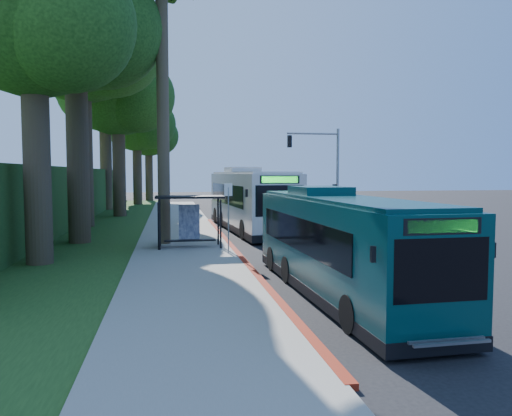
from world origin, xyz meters
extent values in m
plane|color=black|center=(0.00, 0.00, 0.00)|extent=(140.00, 140.00, 0.00)
cube|color=gray|center=(-7.30, 0.00, 0.06)|extent=(4.50, 70.00, 0.12)
cube|color=maroon|center=(-5.00, -4.00, 0.07)|extent=(0.25, 30.00, 0.13)
cube|color=#234719|center=(-13.00, 5.00, 0.03)|extent=(8.00, 70.00, 0.06)
cube|color=black|center=(-7.00, -3.00, 2.50)|extent=(3.20, 1.50, 0.10)
cube|color=black|center=(-8.45, -3.00, 1.20)|extent=(0.06, 1.30, 2.20)
cube|color=navy|center=(-7.00, -2.30, 1.25)|extent=(1.00, 0.12, 1.70)
cube|color=black|center=(-7.00, -3.10, 0.45)|extent=(2.40, 0.40, 0.06)
cube|color=black|center=(-8.40, -2.40, 1.20)|extent=(0.08, 0.08, 2.40)
cube|color=black|center=(-5.60, -2.40, 1.20)|extent=(0.08, 0.08, 2.40)
cube|color=black|center=(-8.40, -3.60, 1.20)|extent=(0.08, 0.08, 2.40)
cube|color=black|center=(-5.60, -3.60, 1.20)|extent=(0.08, 0.08, 2.40)
cylinder|color=gray|center=(-5.40, -5.00, 1.50)|extent=(0.06, 0.06, 3.00)
cube|color=white|center=(-5.40, -5.00, 2.90)|extent=(0.35, 0.04, 0.55)
cylinder|color=gray|center=(4.80, 10.00, 3.50)|extent=(0.20, 0.20, 7.00)
cylinder|color=gray|center=(2.80, 10.00, 6.60)|extent=(4.00, 0.14, 0.14)
cube|color=black|center=(1.00, 10.00, 6.00)|extent=(0.30, 0.30, 0.90)
cube|color=black|center=(4.55, 10.00, 2.60)|extent=(0.25, 0.25, 0.35)
cylinder|color=#4C3F2D|center=(-8.20, -1.50, 6.50)|extent=(0.60, 0.60, 13.00)
cylinder|color=#382B1E|center=(-12.50, 0.00, 5.25)|extent=(1.10, 1.10, 10.50)
sphere|color=#15350E|center=(-12.50, 0.00, 11.70)|extent=(8.00, 8.00, 8.00)
sphere|color=#15350E|center=(-10.90, -1.20, 10.50)|extent=(5.60, 5.60, 5.60)
sphere|color=#15350E|center=(-13.90, 1.40, 10.80)|extent=(5.20, 5.20, 5.20)
cylinder|color=#382B1E|center=(-13.50, 8.00, 5.95)|extent=(1.18, 1.18, 11.90)
sphere|color=#15350E|center=(-13.50, 8.00, 13.26)|extent=(10.00, 10.00, 10.00)
sphere|color=#15350E|center=(-11.50, 6.50, 11.90)|extent=(7.00, 7.00, 7.00)
sphere|color=#15350E|center=(-15.25, 9.75, 12.24)|extent=(6.50, 6.50, 6.50)
cylinder|color=#382B1E|center=(-12.00, 16.00, 4.90)|extent=(1.06, 1.06, 9.80)
sphere|color=#15350E|center=(-12.00, 16.00, 10.92)|extent=(8.40, 8.40, 8.40)
sphere|color=#15350E|center=(-10.32, 14.74, 9.80)|extent=(5.88, 5.88, 5.88)
sphere|color=#15350E|center=(-13.47, 17.47, 10.08)|extent=(5.46, 5.46, 5.46)
cylinder|color=#382B1E|center=(-14.00, 24.00, 5.60)|extent=(1.14, 1.14, 11.20)
sphere|color=#15350E|center=(-14.00, 24.00, 12.48)|extent=(9.60, 9.60, 9.60)
sphere|color=#15350E|center=(-12.08, 22.56, 11.20)|extent=(6.72, 6.72, 6.72)
sphere|color=#15350E|center=(-15.68, 25.68, 11.52)|extent=(6.24, 6.24, 6.24)
cylinder|color=#382B1E|center=(-11.50, 32.00, 4.55)|extent=(1.02, 1.02, 9.10)
sphere|color=#15350E|center=(-11.50, 32.00, 10.14)|extent=(8.00, 8.00, 8.00)
sphere|color=#15350E|center=(-9.90, 30.80, 9.10)|extent=(5.60, 5.60, 5.60)
sphere|color=#15350E|center=(-12.90, 33.40, 9.36)|extent=(5.20, 5.20, 5.20)
cylinder|color=#382B1E|center=(-10.50, 40.00, 4.20)|extent=(0.98, 0.98, 8.40)
sphere|color=#15350E|center=(-10.50, 40.00, 9.36)|extent=(7.00, 7.00, 7.00)
sphere|color=#15350E|center=(-9.10, 38.95, 8.40)|extent=(4.90, 4.90, 4.90)
sphere|color=#15350E|center=(-11.72, 41.23, 8.64)|extent=(4.55, 4.55, 4.55)
cylinder|color=#382B1E|center=(-13.00, -6.00, 4.55)|extent=(1.02, 1.02, 9.10)
sphere|color=#15350E|center=(-13.00, -6.00, 10.14)|extent=(7.20, 7.20, 7.20)
sphere|color=#15350E|center=(-11.56, -7.08, 9.10)|extent=(5.04, 5.04, 5.04)
sphere|color=#15350E|center=(-14.26, -4.74, 9.36)|extent=(4.68, 4.68, 4.68)
cube|color=silver|center=(-2.94, 4.37, 1.98)|extent=(3.72, 13.58, 3.19)
cube|color=black|center=(-2.94, 4.37, 0.34)|extent=(3.76, 13.65, 0.39)
cube|color=black|center=(-2.97, 4.93, 2.29)|extent=(3.60, 10.64, 1.23)
cube|color=black|center=(-2.50, -2.27, 2.24)|extent=(2.51, 0.30, 1.57)
cube|color=black|center=(-3.37, 11.01, 2.35)|extent=(2.29, 0.28, 1.12)
cube|color=#19E533|center=(-2.50, -2.28, 3.30)|extent=(1.86, 0.23, 0.31)
cube|color=silver|center=(-2.94, 4.37, 3.63)|extent=(3.45, 12.89, 0.13)
cube|color=silver|center=(-3.08, 6.60, 3.82)|extent=(2.17, 2.92, 0.39)
cylinder|color=black|center=(-3.94, 0.00, 0.56)|extent=(0.41, 1.14, 1.12)
cylinder|color=black|center=(-1.37, 0.17, 0.56)|extent=(0.41, 1.14, 1.12)
cylinder|color=black|center=(-4.56, 9.37, 0.56)|extent=(0.41, 1.14, 1.12)
cylinder|color=black|center=(-1.98, 9.54, 0.56)|extent=(0.41, 1.14, 1.12)
cube|color=#093235|center=(-3.02, -12.70, 1.57)|extent=(2.60, 10.70, 2.53)
cube|color=black|center=(-3.02, -12.70, 0.27)|extent=(2.63, 10.75, 0.31)
cube|color=black|center=(-3.04, -12.25, 1.82)|extent=(2.58, 8.36, 0.97)
cube|color=black|center=(-2.85, -17.97, 1.77)|extent=(1.99, 0.17, 1.24)
cube|color=black|center=(-3.19, -7.43, 1.86)|extent=(1.81, 0.16, 0.89)
cube|color=#19E533|center=(-2.85, -17.97, 2.61)|extent=(1.47, 0.14, 0.25)
cube|color=#093235|center=(-3.02, -12.70, 2.88)|extent=(2.40, 10.16, 0.11)
cube|color=#093235|center=(-3.08, -10.93, 3.03)|extent=(1.65, 2.27, 0.31)
cylinder|color=black|center=(-3.93, -16.13, 0.44)|extent=(0.29, 0.89, 0.89)
cylinder|color=black|center=(-1.89, -16.06, 0.44)|extent=(0.29, 0.89, 0.89)
cylinder|color=black|center=(-4.18, -8.69, 0.44)|extent=(0.29, 0.89, 0.89)
cylinder|color=black|center=(-2.13, -8.63, 0.44)|extent=(0.29, 0.89, 0.89)
imported|color=silver|center=(1.07, 10.00, 0.77)|extent=(3.22, 5.83, 1.54)
camera|label=1|loc=(-7.94, -26.63, 3.62)|focal=35.00mm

